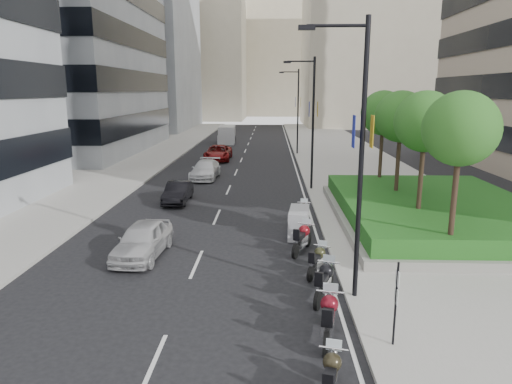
{
  "coord_description": "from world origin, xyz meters",
  "views": [
    {
      "loc": [
        1.48,
        -13.22,
        6.85
      ],
      "look_at": [
        0.76,
        8.42,
        2.0
      ],
      "focal_mm": 32.0,
      "sensor_mm": 36.0,
      "label": 1
    }
  ],
  "objects_px": {
    "motorcycle_4": "(302,238)",
    "car_c": "(205,170)",
    "lamp_post_1": "(311,117)",
    "motorcycle_5": "(299,223)",
    "motorcycle_3": "(318,261)",
    "car_a": "(143,240)",
    "motorcycle_2": "(324,281)",
    "motorcycle_6": "(303,213)",
    "delivery_van": "(227,135)",
    "lamp_post_0": "(357,149)",
    "motorcycle_1": "(328,318)",
    "car_d": "(218,153)",
    "lamp_post_2": "(297,107)",
    "parking_sign": "(396,299)",
    "motorcycle_0": "(331,377)",
    "car_b": "(178,192)"
  },
  "relations": [
    {
      "from": "lamp_post_1",
      "to": "motorcycle_5",
      "type": "relative_size",
      "value": 3.87
    },
    {
      "from": "parking_sign",
      "to": "motorcycle_6",
      "type": "distance_m",
      "value": 12.05
    },
    {
      "from": "motorcycle_0",
      "to": "motorcycle_1",
      "type": "relative_size",
      "value": 0.84
    },
    {
      "from": "motorcycle_5",
      "to": "car_a",
      "type": "relative_size",
      "value": 0.54
    },
    {
      "from": "motorcycle_4",
      "to": "car_a",
      "type": "relative_size",
      "value": 0.51
    },
    {
      "from": "motorcycle_0",
      "to": "car_c",
      "type": "height_order",
      "value": "car_c"
    },
    {
      "from": "lamp_post_2",
      "to": "parking_sign",
      "type": "distance_m",
      "value": 38.18
    },
    {
      "from": "motorcycle_1",
      "to": "lamp_post_2",
      "type": "bearing_deg",
      "value": 9.01
    },
    {
      "from": "motorcycle_2",
      "to": "car_a",
      "type": "height_order",
      "value": "car_a"
    },
    {
      "from": "car_c",
      "to": "delivery_van",
      "type": "xyz_separation_m",
      "value": [
        -0.66,
        24.68,
        0.34
      ]
    },
    {
      "from": "lamp_post_2",
      "to": "motorcycle_5",
      "type": "relative_size",
      "value": 3.87
    },
    {
      "from": "motorcycle_0",
      "to": "motorcycle_1",
      "type": "xyz_separation_m",
      "value": [
        0.26,
        2.59,
        0.1
      ]
    },
    {
      "from": "motorcycle_1",
      "to": "parking_sign",
      "type": "bearing_deg",
      "value": -95.92
    },
    {
      "from": "motorcycle_2",
      "to": "motorcycle_3",
      "type": "bearing_deg",
      "value": 20.96
    },
    {
      "from": "motorcycle_1",
      "to": "motorcycle_4",
      "type": "height_order",
      "value": "motorcycle_1"
    },
    {
      "from": "lamp_post_0",
      "to": "lamp_post_1",
      "type": "xyz_separation_m",
      "value": [
        0.0,
        17.0,
        0.0
      ]
    },
    {
      "from": "lamp_post_1",
      "to": "motorcycle_4",
      "type": "bearing_deg",
      "value": -95.94
    },
    {
      "from": "car_a",
      "to": "car_d",
      "type": "distance_m",
      "value": 27.01
    },
    {
      "from": "motorcycle_2",
      "to": "car_b",
      "type": "height_order",
      "value": "car_b"
    },
    {
      "from": "car_c",
      "to": "car_d",
      "type": "relative_size",
      "value": 0.9
    },
    {
      "from": "motorcycle_3",
      "to": "motorcycle_6",
      "type": "xyz_separation_m",
      "value": [
        -0.09,
        6.78,
        0.02
      ]
    },
    {
      "from": "lamp_post_1",
      "to": "delivery_van",
      "type": "relative_size",
      "value": 1.66
    },
    {
      "from": "motorcycle_2",
      "to": "motorcycle_6",
      "type": "xyz_separation_m",
      "value": [
        -0.11,
        8.87,
        -0.06
      ]
    },
    {
      "from": "lamp_post_1",
      "to": "motorcycle_0",
      "type": "relative_size",
      "value": 4.49
    },
    {
      "from": "motorcycle_5",
      "to": "motorcycle_6",
      "type": "height_order",
      "value": "motorcycle_5"
    },
    {
      "from": "car_b",
      "to": "car_d",
      "type": "relative_size",
      "value": 0.72
    },
    {
      "from": "lamp_post_0",
      "to": "motorcycle_3",
      "type": "bearing_deg",
      "value": 112.24
    },
    {
      "from": "motorcycle_4",
      "to": "car_d",
      "type": "bearing_deg",
      "value": 36.6
    },
    {
      "from": "motorcycle_1",
      "to": "motorcycle_5",
      "type": "height_order",
      "value": "motorcycle_5"
    },
    {
      "from": "motorcycle_6",
      "to": "car_a",
      "type": "relative_size",
      "value": 0.49
    },
    {
      "from": "lamp_post_2",
      "to": "delivery_van",
      "type": "bearing_deg",
      "value": 128.1
    },
    {
      "from": "motorcycle_3",
      "to": "delivery_van",
      "type": "relative_size",
      "value": 0.35
    },
    {
      "from": "lamp_post_0",
      "to": "car_d",
      "type": "bearing_deg",
      "value": 104.46
    },
    {
      "from": "motorcycle_3",
      "to": "car_a",
      "type": "xyz_separation_m",
      "value": [
        -7.15,
        1.67,
        0.19
      ]
    },
    {
      "from": "motorcycle_1",
      "to": "motorcycle_5",
      "type": "relative_size",
      "value": 1.03
    },
    {
      "from": "parking_sign",
      "to": "motorcycle_0",
      "type": "xyz_separation_m",
      "value": [
        -1.94,
        -2.09,
        -0.91
      ]
    },
    {
      "from": "lamp_post_0",
      "to": "delivery_van",
      "type": "distance_m",
      "value": 46.8
    },
    {
      "from": "motorcycle_6",
      "to": "delivery_van",
      "type": "xyz_separation_m",
      "value": [
        -7.55,
        36.94,
        0.49
      ]
    },
    {
      "from": "lamp_post_1",
      "to": "motorcycle_6",
      "type": "xyz_separation_m",
      "value": [
        -0.96,
        -8.1,
        -4.51
      ]
    },
    {
      "from": "motorcycle_1",
      "to": "delivery_van",
      "type": "bearing_deg",
      "value": 19.37
    },
    {
      "from": "motorcycle_2",
      "to": "delivery_van",
      "type": "xyz_separation_m",
      "value": [
        -7.65,
        45.81,
        0.44
      ]
    },
    {
      "from": "motorcycle_3",
      "to": "motorcycle_4",
      "type": "bearing_deg",
      "value": 34.91
    },
    {
      "from": "motorcycle_2",
      "to": "car_b",
      "type": "bearing_deg",
      "value": 50.32
    },
    {
      "from": "motorcycle_0",
      "to": "motorcycle_3",
      "type": "height_order",
      "value": "motorcycle_0"
    },
    {
      "from": "motorcycle_0",
      "to": "car_d",
      "type": "relative_size",
      "value": 0.37
    },
    {
      "from": "motorcycle_4",
      "to": "car_a",
      "type": "distance_m",
      "value": 6.76
    },
    {
      "from": "car_a",
      "to": "delivery_van",
      "type": "bearing_deg",
      "value": 94.15
    },
    {
      "from": "motorcycle_4",
      "to": "car_c",
      "type": "distance_m",
      "value": 17.87
    },
    {
      "from": "delivery_van",
      "to": "lamp_post_1",
      "type": "bearing_deg",
      "value": -76.03
    },
    {
      "from": "parking_sign",
      "to": "car_c",
      "type": "xyz_separation_m",
      "value": [
        -8.5,
        24.16,
        -0.75
      ]
    }
  ]
}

